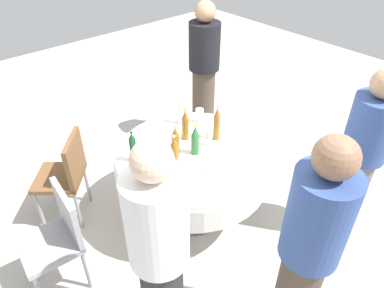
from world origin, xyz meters
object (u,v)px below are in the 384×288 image
object	(u,v)px
plate_outer	(180,188)
person_west	(204,72)
bottle_green_near	(195,141)
chair_mid	(66,172)
bottle_clear_mid	(181,109)
wine_glass_front	(209,135)
person_near	(308,251)
bottle_amber_rear	(185,125)
bottle_amber_front	(176,142)
plate_east	(215,164)
bottle_amber_far	(174,152)
bottle_amber_west	(217,125)
wine_glass_west	(200,113)
dining_table	(192,165)
plate_south	(158,137)
person_inner	(361,157)
chair_far	(58,234)
person_rear	(160,256)
bottle_dark_green_inner	(133,148)

from	to	relation	value
plate_outer	person_west	distance (m)	1.79
bottle_green_near	chair_mid	distance (m)	1.18
bottle_clear_mid	wine_glass_front	bearing A→B (deg)	83.27
wine_glass_front	person_near	world-z (taller)	person_near
bottle_green_near	bottle_amber_rear	bearing A→B (deg)	-109.13
bottle_amber_front	plate_east	world-z (taller)	bottle_amber_front
bottle_amber_front	bottle_amber_far	size ratio (longest dim) A/B	0.99
person_near	bottle_amber_far	bearing A→B (deg)	-79.90
bottle_amber_west	wine_glass_west	bearing A→B (deg)	-103.94
bottle_green_near	bottle_amber_far	size ratio (longest dim) A/B	0.94
dining_table	plate_south	size ratio (longest dim) A/B	5.86
person_near	person_inner	size ratio (longest dim) A/B	1.06
bottle_amber_rear	plate_outer	bearing A→B (deg)	46.29
person_inner	chair_far	xyz separation A→B (m)	(2.06, -1.12, -0.30)
person_inner	person_rear	world-z (taller)	person_rear
bottle_amber_rear	person_west	distance (m)	1.15
wine_glass_front	plate_south	world-z (taller)	wine_glass_front
plate_outer	chair_far	size ratio (longest dim) A/B	0.25
wine_glass_front	bottle_green_near	bearing A→B (deg)	2.21
wine_glass_west	plate_east	world-z (taller)	wine_glass_west
bottle_green_near	plate_south	world-z (taller)	bottle_green_near
bottle_amber_west	person_west	world-z (taller)	person_west
bottle_amber_west	bottle_amber_front	size ratio (longest dim) A/B	1.11
bottle_clear_mid	chair_mid	xyz separation A→B (m)	(1.04, -0.32, -0.37)
bottle_amber_front	bottle_amber_far	xyz separation A→B (m)	(0.10, 0.10, 0.00)
dining_table	wine_glass_west	world-z (taller)	wine_glass_west
bottle_amber_rear	plate_east	xyz separation A→B (m)	(0.06, 0.43, -0.13)
bottle_amber_rear	bottle_clear_mid	world-z (taller)	bottle_clear_mid
plate_east	person_near	xyz separation A→B (m)	(0.26, 1.02, 0.12)
bottle_amber_rear	person_near	world-z (taller)	person_near
wine_glass_west	person_inner	size ratio (longest dim) A/B	0.09
bottle_green_near	person_near	size ratio (longest dim) A/B	0.17
bottle_amber_front	chair_mid	size ratio (longest dim) A/B	0.33
wine_glass_west	plate_east	xyz separation A→B (m)	(0.33, 0.55, -0.10)
bottle_clear_mid	wine_glass_west	size ratio (longest dim) A/B	2.28
bottle_amber_far	wine_glass_west	bearing A→B (deg)	-148.87
bottle_amber_west	chair_mid	world-z (taller)	bottle_amber_west
person_rear	chair_mid	bearing A→B (deg)	-42.03
person_inner	person_west	distance (m)	1.91
bottle_dark_green_inner	person_near	world-z (taller)	person_near
person_rear	wine_glass_west	bearing A→B (deg)	-89.89
bottle_clear_mid	wine_glass_west	bearing A→B (deg)	144.48
bottle_dark_green_inner	plate_south	bearing A→B (deg)	-158.77
dining_table	bottle_amber_west	xyz separation A→B (m)	(-0.28, 0.00, 0.30)
chair_mid	chair_far	world-z (taller)	same
bottle_amber_rear	bottle_amber_front	world-z (taller)	bottle_amber_rear
bottle_amber_west	person_inner	size ratio (longest dim) A/B	0.21
bottle_green_near	wine_glass_west	distance (m)	0.48
bottle_clear_mid	person_inner	bearing A→B (deg)	115.35
bottle_clear_mid	person_rear	distance (m)	1.58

